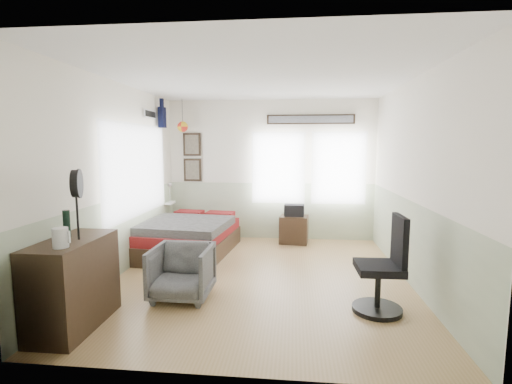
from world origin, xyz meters
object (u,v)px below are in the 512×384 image
(armchair, at_px, (182,272))
(dresser, at_px, (73,283))
(bed, at_px, (190,237))
(nightstand, at_px, (294,229))
(task_chair, at_px, (384,273))

(armchair, bearing_deg, dresser, -136.98)
(bed, relative_size, armchair, 2.81)
(bed, distance_m, nightstand, 1.97)
(dresser, distance_m, armchair, 1.19)
(armchair, distance_m, nightstand, 3.03)
(bed, height_order, armchair, armchair)
(nightstand, bearing_deg, dresser, -115.60)
(bed, relative_size, nightstand, 3.85)
(task_chair, bearing_deg, armchair, 175.32)
(dresser, bearing_deg, task_chair, 11.64)
(dresser, bearing_deg, bed, 80.55)
(bed, xyz_separation_m, armchair, (0.43, -1.85, 0.03))
(nightstand, bearing_deg, task_chair, -64.58)
(armchair, height_order, task_chair, task_chair)
(bed, bearing_deg, nightstand, 32.37)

